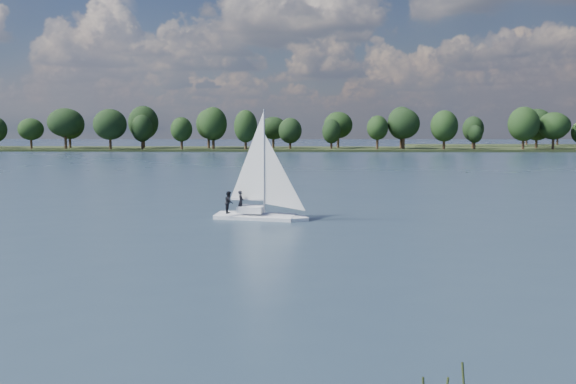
# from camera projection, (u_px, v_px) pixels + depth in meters

# --- Properties ---
(ground) EXTENTS (700.00, 700.00, 0.00)m
(ground) POSITION_uv_depth(u_px,v_px,m) (274.00, 169.00, 121.49)
(ground) COLOR #233342
(ground) RESTS_ON ground
(far_shore) EXTENTS (660.00, 40.00, 1.50)m
(far_shore) POSITION_uv_depth(u_px,v_px,m) (291.00, 150.00, 232.88)
(far_shore) COLOR black
(far_shore) RESTS_ON ground
(sailboat) EXTENTS (7.72, 3.76, 9.79)m
(sailboat) POSITION_uv_depth(u_px,v_px,m) (256.00, 187.00, 54.42)
(sailboat) COLOR silver
(sailboat) RESTS_ON ground
(treeline) EXTENTS (561.74, 73.57, 17.23)m
(treeline) POSITION_uv_depth(u_px,v_px,m) (254.00, 128.00, 229.50)
(treeline) COLOR black
(treeline) RESTS_ON ground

